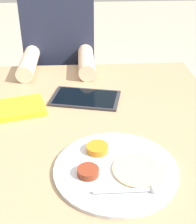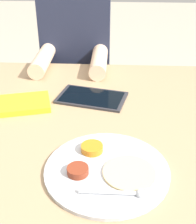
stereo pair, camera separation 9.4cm
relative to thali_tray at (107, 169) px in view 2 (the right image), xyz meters
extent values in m
cube|color=#9E7F5B|center=(-0.11, 0.24, -0.39)|extent=(1.01, 0.99, 0.78)
cylinder|color=#B7BABF|center=(0.00, 0.00, 0.00)|extent=(0.32, 0.32, 0.01)
cylinder|color=orange|center=(-0.04, 0.07, 0.01)|extent=(0.06, 0.06, 0.02)
cylinder|color=maroon|center=(-0.07, -0.02, 0.01)|extent=(0.05, 0.05, 0.02)
cylinder|color=#DBBC7F|center=(0.06, -0.02, 0.01)|extent=(0.13, 0.13, 0.01)
cylinder|color=#B7BABF|center=(0.01, -0.09, 0.01)|extent=(0.14, 0.01, 0.01)
sphere|color=#B7BABF|center=(0.08, -0.09, 0.01)|extent=(0.02, 0.02, 0.02)
cube|color=silver|center=(-0.31, 0.32, 0.00)|extent=(0.23, 0.18, 0.01)
cube|color=gold|center=(-0.31, 0.32, 0.00)|extent=(0.23, 0.18, 0.02)
cube|color=#28282D|center=(-0.07, 0.40, 0.00)|extent=(0.27, 0.20, 0.01)
cube|color=black|center=(-0.07, 0.40, 0.00)|extent=(0.24, 0.18, 0.00)
cube|color=black|center=(-0.18, 0.91, -0.56)|extent=(0.30, 0.22, 0.44)
cube|color=#1E2338|center=(-0.18, 0.91, -0.02)|extent=(0.33, 0.20, 0.64)
cylinder|color=beige|center=(-0.31, 0.69, 0.03)|extent=(0.07, 0.29, 0.07)
cylinder|color=beige|center=(-0.06, 0.69, 0.03)|extent=(0.07, 0.29, 0.07)
camera|label=1|loc=(-0.08, -0.61, 0.53)|focal=50.00mm
camera|label=2|loc=(0.01, -0.61, 0.53)|focal=50.00mm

